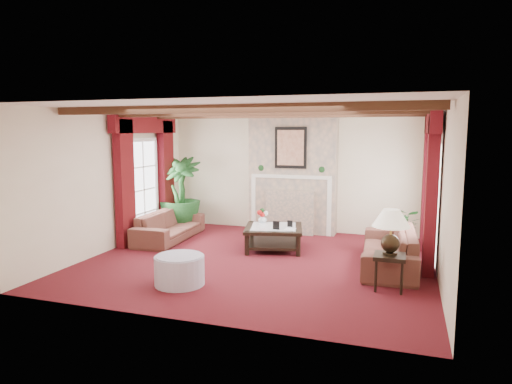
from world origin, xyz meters
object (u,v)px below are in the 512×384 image
(coffee_table, at_px, (274,238))
(side_table, at_px, (389,272))
(potted_palm, at_px, (181,210))
(sofa_left, at_px, (169,221))
(sofa_right, at_px, (389,242))
(ottoman, at_px, (180,270))

(coffee_table, bearing_deg, side_table, -50.32)
(potted_palm, bearing_deg, sofa_left, -77.11)
(sofa_right, xyz_separation_m, ottoman, (-2.98, -1.95, -0.21))
(sofa_right, relative_size, coffee_table, 2.03)
(sofa_left, xyz_separation_m, potted_palm, (-0.21, 0.92, 0.08))
(sofa_right, relative_size, potted_palm, 1.28)
(potted_palm, height_order, coffee_table, potted_palm)
(sofa_left, bearing_deg, sofa_right, -99.89)
(sofa_left, height_order, coffee_table, sofa_left)
(sofa_left, xyz_separation_m, ottoman, (1.58, -2.54, -0.18))
(coffee_table, relative_size, side_table, 2.09)
(sofa_right, bearing_deg, potted_palm, -110.51)
(sofa_right, xyz_separation_m, side_table, (0.05, -1.18, -0.17))
(coffee_table, bearing_deg, potted_palm, 145.19)
(side_table, bearing_deg, coffee_table, 143.29)
(sofa_left, relative_size, potted_palm, 1.18)
(coffee_table, distance_m, side_table, 2.81)
(sofa_left, distance_m, ottoman, 2.99)
(sofa_left, distance_m, sofa_right, 4.59)
(potted_palm, xyz_separation_m, coffee_table, (2.56, -0.99, -0.26))
(sofa_left, distance_m, potted_palm, 0.94)
(sofa_left, bearing_deg, potted_palm, 10.29)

